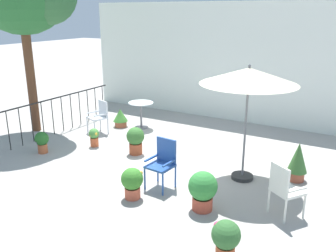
{
  "coord_description": "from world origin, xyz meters",
  "views": [
    {
      "loc": [
        4.07,
        -6.5,
        3.27
      ],
      "look_at": [
        0.0,
        0.49,
        0.71
      ],
      "focal_mm": 38.6,
      "sensor_mm": 36.0,
      "label": 1
    }
  ],
  "objects_px": {
    "potted_plant_1": "(120,117)",
    "potted_plant_5": "(94,136)",
    "cafe_table_0": "(141,110)",
    "potted_plant_7": "(226,237)",
    "potted_plant_4": "(136,139)",
    "patio_umbrella_0": "(249,78)",
    "potted_plant_3": "(298,161)",
    "potted_plant_2": "(132,182)",
    "potted_plant_6": "(203,189)",
    "patio_chair_0": "(100,115)",
    "patio_chair_1": "(163,160)",
    "patio_chair_2": "(284,187)",
    "potted_plant_0": "(42,141)"
  },
  "relations": [
    {
      "from": "potted_plant_1",
      "to": "potted_plant_5",
      "type": "height_order",
      "value": "potted_plant_1"
    },
    {
      "from": "patio_chair_1",
      "to": "potted_plant_6",
      "type": "height_order",
      "value": "patio_chair_1"
    },
    {
      "from": "potted_plant_7",
      "to": "patio_chair_2",
      "type": "bearing_deg",
      "value": 73.79
    },
    {
      "from": "patio_umbrella_0",
      "to": "potted_plant_5",
      "type": "distance_m",
      "value": 4.28
    },
    {
      "from": "patio_umbrella_0",
      "to": "potted_plant_7",
      "type": "bearing_deg",
      "value": -76.09
    },
    {
      "from": "potted_plant_2",
      "to": "potted_plant_3",
      "type": "distance_m",
      "value": 3.33
    },
    {
      "from": "potted_plant_6",
      "to": "potted_plant_7",
      "type": "bearing_deg",
      "value": -50.67
    },
    {
      "from": "patio_umbrella_0",
      "to": "potted_plant_4",
      "type": "distance_m",
      "value": 3.18
    },
    {
      "from": "cafe_table_0",
      "to": "potted_plant_1",
      "type": "relative_size",
      "value": 1.42
    },
    {
      "from": "patio_chair_2",
      "to": "potted_plant_5",
      "type": "relative_size",
      "value": 1.99
    },
    {
      "from": "potted_plant_4",
      "to": "potted_plant_2",
      "type": "bearing_deg",
      "value": -56.52
    },
    {
      "from": "potted_plant_1",
      "to": "potted_plant_2",
      "type": "xyz_separation_m",
      "value": [
        2.83,
        -3.35,
        0.04
      ]
    },
    {
      "from": "cafe_table_0",
      "to": "potted_plant_7",
      "type": "distance_m",
      "value": 6.1
    },
    {
      "from": "patio_umbrella_0",
      "to": "patio_chair_2",
      "type": "distance_m",
      "value": 2.15
    },
    {
      "from": "potted_plant_1",
      "to": "potted_plant_4",
      "type": "xyz_separation_m",
      "value": [
        1.63,
        -1.54,
        0.08
      ]
    },
    {
      "from": "potted_plant_6",
      "to": "potted_plant_7",
      "type": "xyz_separation_m",
      "value": [
        0.81,
        -0.99,
        -0.07
      ]
    },
    {
      "from": "patio_chair_1",
      "to": "potted_plant_1",
      "type": "relative_size",
      "value": 1.77
    },
    {
      "from": "potted_plant_7",
      "to": "patio_chair_1",
      "type": "bearing_deg",
      "value": 143.02
    },
    {
      "from": "cafe_table_0",
      "to": "potted_plant_7",
      "type": "bearing_deg",
      "value": -44.78
    },
    {
      "from": "cafe_table_0",
      "to": "potted_plant_5",
      "type": "xyz_separation_m",
      "value": [
        -0.16,
        -1.88,
        -0.27
      ]
    },
    {
      "from": "potted_plant_1",
      "to": "potted_plant_7",
      "type": "relative_size",
      "value": 0.97
    },
    {
      "from": "patio_chair_0",
      "to": "potted_plant_5",
      "type": "xyz_separation_m",
      "value": [
        0.58,
        -0.92,
        -0.26
      ]
    },
    {
      "from": "potted_plant_5",
      "to": "potted_plant_7",
      "type": "xyz_separation_m",
      "value": [
        4.49,
        -2.42,
        0.05
      ]
    },
    {
      "from": "patio_chair_1",
      "to": "potted_plant_3",
      "type": "bearing_deg",
      "value": 35.89
    },
    {
      "from": "patio_chair_0",
      "to": "patio_chair_1",
      "type": "bearing_deg",
      "value": -31.11
    },
    {
      "from": "patio_chair_1",
      "to": "potted_plant_0",
      "type": "xyz_separation_m",
      "value": [
        -3.43,
        0.06,
        -0.25
      ]
    },
    {
      "from": "potted_plant_2",
      "to": "potted_plant_7",
      "type": "distance_m",
      "value": 2.21
    },
    {
      "from": "patio_chair_2",
      "to": "potted_plant_3",
      "type": "distance_m",
      "value": 1.53
    },
    {
      "from": "patio_chair_0",
      "to": "potted_plant_4",
      "type": "bearing_deg",
      "value": -24.37
    },
    {
      "from": "patio_chair_1",
      "to": "potted_plant_3",
      "type": "height_order",
      "value": "patio_chair_1"
    },
    {
      "from": "patio_chair_0",
      "to": "potted_plant_6",
      "type": "height_order",
      "value": "patio_chair_0"
    },
    {
      "from": "cafe_table_0",
      "to": "potted_plant_2",
      "type": "relative_size",
      "value": 1.31
    },
    {
      "from": "potted_plant_6",
      "to": "potted_plant_4",
      "type": "bearing_deg",
      "value": 148.18
    },
    {
      "from": "cafe_table_0",
      "to": "potted_plant_1",
      "type": "height_order",
      "value": "cafe_table_0"
    },
    {
      "from": "patio_chair_2",
      "to": "potted_plant_7",
      "type": "bearing_deg",
      "value": -106.21
    },
    {
      "from": "potted_plant_3",
      "to": "patio_umbrella_0",
      "type": "bearing_deg",
      "value": -154.38
    },
    {
      "from": "potted_plant_3",
      "to": "potted_plant_1",
      "type": "bearing_deg",
      "value": 168.34
    },
    {
      "from": "patio_chair_2",
      "to": "potted_plant_1",
      "type": "bearing_deg",
      "value": 153.97
    },
    {
      "from": "patio_chair_1",
      "to": "potted_plant_2",
      "type": "distance_m",
      "value": 0.75
    },
    {
      "from": "patio_chair_0",
      "to": "potted_plant_0",
      "type": "xyz_separation_m",
      "value": [
        -0.2,
        -1.89,
        -0.23
      ]
    },
    {
      "from": "potted_plant_6",
      "to": "potted_plant_2",
      "type": "bearing_deg",
      "value": -167.81
    },
    {
      "from": "potted_plant_1",
      "to": "potted_plant_2",
      "type": "bearing_deg",
      "value": -49.86
    },
    {
      "from": "potted_plant_7",
      "to": "potted_plant_3",
      "type": "bearing_deg",
      "value": 83.3
    },
    {
      "from": "cafe_table_0",
      "to": "potted_plant_4",
      "type": "xyz_separation_m",
      "value": [
        1.04,
        -1.76,
        -0.17
      ]
    },
    {
      "from": "potted_plant_4",
      "to": "cafe_table_0",
      "type": "bearing_deg",
      "value": 120.46
    },
    {
      "from": "cafe_table_0",
      "to": "potted_plant_4",
      "type": "relative_size",
      "value": 1.16
    },
    {
      "from": "patio_chair_1",
      "to": "potted_plant_2",
      "type": "relative_size",
      "value": 1.64
    },
    {
      "from": "patio_umbrella_0",
      "to": "potted_plant_7",
      "type": "distance_m",
      "value": 3.14
    },
    {
      "from": "potted_plant_4",
      "to": "potted_plant_7",
      "type": "height_order",
      "value": "potted_plant_4"
    },
    {
      "from": "potted_plant_3",
      "to": "potted_plant_5",
      "type": "bearing_deg",
      "value": -173.38
    }
  ]
}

